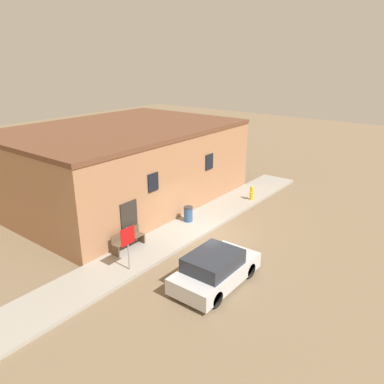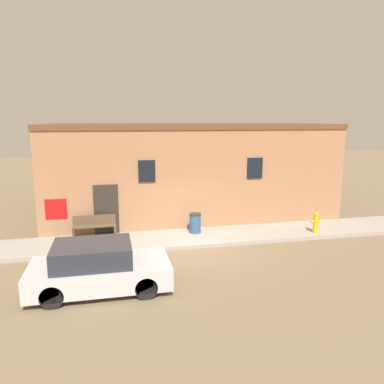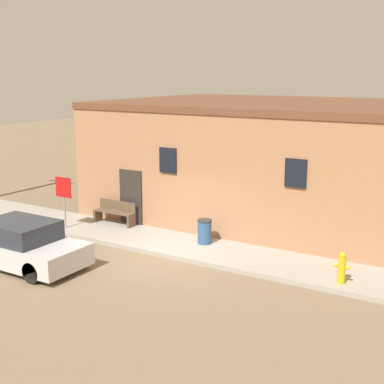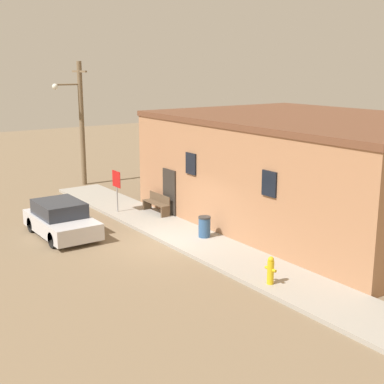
% 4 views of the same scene
% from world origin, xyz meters
% --- Properties ---
extents(ground_plane, '(80.00, 80.00, 0.00)m').
position_xyz_m(ground_plane, '(0.00, 0.00, 0.00)').
color(ground_plane, '#7A664C').
extents(sidewalk, '(21.44, 2.30, 0.14)m').
position_xyz_m(sidewalk, '(0.00, 1.15, 0.07)').
color(sidewalk, '#9E998E').
rests_on(sidewalk, ground).
extents(brick_building, '(13.70, 9.77, 4.62)m').
position_xyz_m(brick_building, '(1.01, 7.12, 2.31)').
color(brick_building, '#A87551').
rests_on(brick_building, ground).
extents(fire_hydrant, '(0.44, 0.21, 0.89)m').
position_xyz_m(fire_hydrant, '(5.46, 0.49, 0.59)').
color(fire_hydrant, gold).
rests_on(fire_hydrant, sidewalk).
extents(stop_sign, '(0.74, 0.06, 1.91)m').
position_xyz_m(stop_sign, '(-4.78, 0.50, 1.48)').
color(stop_sign, gray).
rests_on(stop_sign, sidewalk).
extents(bench, '(1.69, 0.44, 0.87)m').
position_xyz_m(bench, '(-3.55, 1.90, 0.59)').
color(bench, brown).
rests_on(bench, sidewalk).
extents(trash_bin, '(0.49, 0.49, 0.82)m').
position_xyz_m(trash_bin, '(0.54, 1.58, 0.56)').
color(trash_bin, '#2D517F').
rests_on(trash_bin, sidewalk).
extents(parked_car, '(3.92, 1.88, 1.39)m').
position_xyz_m(parked_car, '(-3.30, -2.78, 0.66)').
color(parked_car, black).
rests_on(parked_car, ground).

